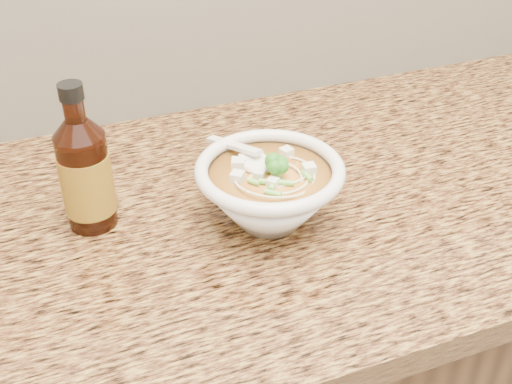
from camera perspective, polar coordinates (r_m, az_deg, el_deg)
name	(u,v)px	position (r m, az deg, el deg)	size (l,w,h in m)	color
counter_slab	(296,199)	(0.98, 3.56, -0.63)	(4.00, 0.68, 0.04)	olive
soup_bowl	(269,192)	(0.88, 1.20, 0.03)	(0.20, 0.23, 0.11)	white
hot_sauce_bottle	(86,174)	(0.88, -14.91, 1.52)	(0.09, 0.09, 0.21)	#321006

